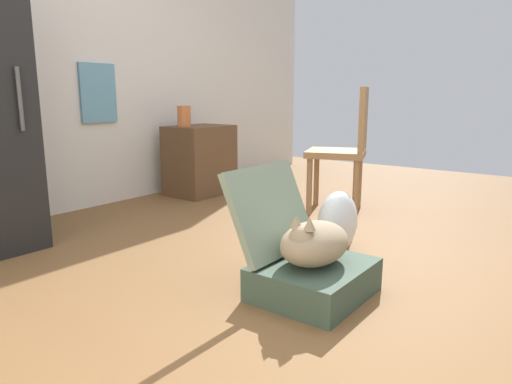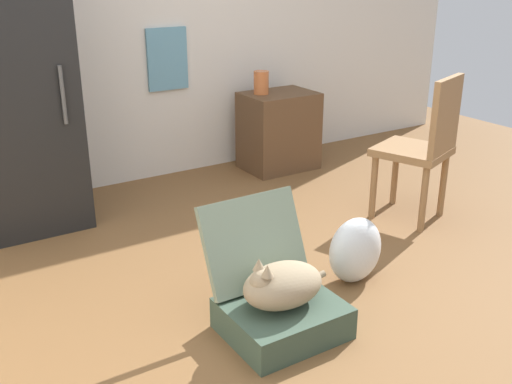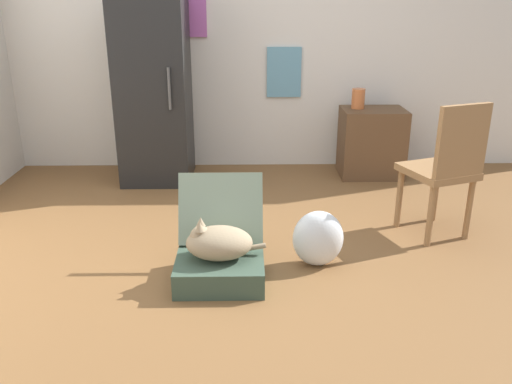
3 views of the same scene
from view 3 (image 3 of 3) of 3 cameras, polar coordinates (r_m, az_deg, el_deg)
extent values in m
plane|color=brown|center=(3.42, 1.49, -8.10)|extent=(7.68, 7.68, 0.00)
cube|color=silver|center=(5.27, 0.51, 16.79)|extent=(6.40, 0.12, 2.60)
cube|color=#AE55A6|center=(5.21, -6.96, 18.93)|extent=(0.27, 0.02, 0.50)
cube|color=#5F97B0|center=(5.24, 3.02, 12.72)|extent=(0.33, 0.02, 0.47)
cube|color=#384C3D|center=(3.23, -3.88, -8.30)|extent=(0.53, 0.45, 0.16)
cube|color=gray|center=(3.33, -3.81, -1.82)|extent=(0.53, 0.21, 0.43)
ellipsoid|color=#998466|center=(3.15, -3.96, -5.48)|extent=(0.39, 0.28, 0.20)
sphere|color=#998466|center=(3.14, -5.96, -4.76)|extent=(0.13, 0.13, 0.13)
cone|color=#998466|center=(3.08, -6.07, -3.71)|extent=(0.06, 0.06, 0.06)
cone|color=#998466|center=(3.14, -5.97, -3.19)|extent=(0.06, 0.06, 0.06)
cylinder|color=#998466|center=(3.21, -0.72, -6.05)|extent=(0.20, 0.03, 0.07)
ellipsoid|color=silver|center=(3.39, 6.68, -4.98)|extent=(0.32, 0.20, 0.37)
cube|color=black|center=(4.94, -10.87, 10.54)|extent=(0.62, 0.65, 1.63)
cylinder|color=#4C4C4C|center=(4.56, -9.30, 10.89)|extent=(0.02, 0.02, 0.35)
cube|color=brown|center=(5.16, 12.31, 5.20)|extent=(0.58, 0.43, 0.64)
cylinder|color=#CC6B38|center=(5.08, 10.93, 9.83)|extent=(0.12, 0.12, 0.18)
cylinder|color=olive|center=(4.25, 18.74, -0.10)|extent=(0.04, 0.04, 0.44)
cylinder|color=olive|center=(4.05, 15.13, -0.70)|extent=(0.04, 0.04, 0.44)
cylinder|color=olive|center=(4.00, 21.91, -1.74)|extent=(0.04, 0.04, 0.44)
cylinder|color=olive|center=(3.79, 18.23, -2.47)|extent=(0.04, 0.04, 0.44)
cube|color=olive|center=(3.94, 18.90, 2.12)|extent=(0.54, 0.56, 0.05)
cube|color=olive|center=(3.73, 21.28, 5.11)|extent=(0.38, 0.17, 0.48)
camera|label=1|loc=(2.76, -46.08, -0.80)|focal=32.73mm
camera|label=2|loc=(1.78, -63.65, 9.97)|focal=42.12mm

